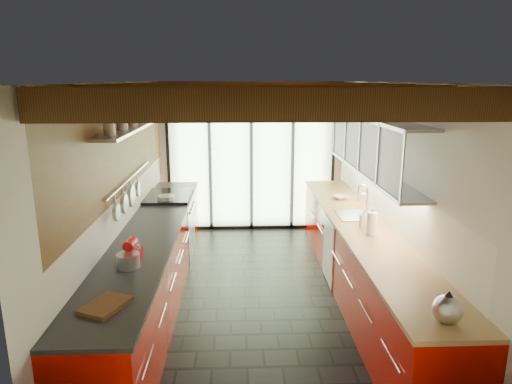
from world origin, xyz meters
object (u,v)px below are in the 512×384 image
(paper_towel, at_px, (372,224))
(bowl, at_px, (341,197))
(stand_mixer, at_px, (132,252))
(soap_bottle, at_px, (364,218))
(kettle, at_px, (448,308))

(paper_towel, height_order, bowl, paper_towel)
(stand_mixer, height_order, bowl, stand_mixer)
(bowl, bearing_deg, paper_towel, -90.00)
(paper_towel, relative_size, bowl, 1.46)
(stand_mixer, height_order, paper_towel, paper_towel)
(paper_towel, relative_size, soap_bottle, 1.44)
(stand_mixer, xyz_separation_m, kettle, (2.54, -1.25, 0.02))
(kettle, height_order, bowl, kettle)
(paper_towel, xyz_separation_m, soap_bottle, (0.00, 0.30, -0.02))
(soap_bottle, bearing_deg, bowl, 90.00)
(soap_bottle, bearing_deg, paper_towel, -90.00)
(stand_mixer, relative_size, soap_bottle, 1.26)
(stand_mixer, bearing_deg, soap_bottle, 20.97)
(kettle, xyz_separation_m, bowl, (-0.00, 3.50, -0.09))
(stand_mixer, xyz_separation_m, paper_towel, (2.54, 0.67, 0.04))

